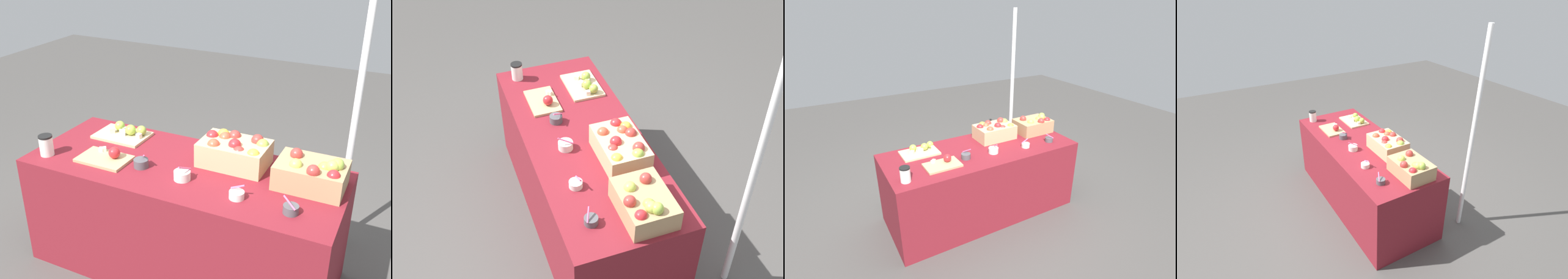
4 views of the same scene
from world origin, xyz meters
TOP-DOWN VIEW (x-y plane):
  - ground_plane at (0.00, 0.00)m, footprint 10.00×10.00m
  - table at (0.00, 0.00)m, footprint 1.90×0.76m
  - apple_crate_left at (0.74, 0.10)m, footprint 0.37×0.28m
  - apple_crate_middle at (0.26, 0.16)m, footprint 0.40×0.27m
  - cutting_board_front at (-0.45, -0.14)m, footprint 0.32×0.20m
  - cutting_board_back at (-0.54, 0.20)m, footprint 0.35×0.24m
  - sample_bowl_near at (0.42, -0.19)m, footprint 0.08×0.08m
  - sample_bowl_mid at (0.71, -0.20)m, footprint 0.09×0.08m
  - sample_bowl_far at (-0.22, -0.12)m, footprint 0.09×0.09m
  - sample_bowl_extra at (0.07, -0.14)m, footprint 0.10×0.10m
  - coffee_cup at (-0.83, -0.24)m, footprint 0.09×0.09m
  - tent_pole at (0.85, 0.70)m, footprint 0.04×0.04m

SIDE VIEW (x-z plane):
  - ground_plane at x=0.00m, z-range 0.00..0.00m
  - table at x=0.00m, z-range 0.00..0.74m
  - cutting_board_front at x=-0.45m, z-range 0.72..0.80m
  - sample_bowl_near at x=0.42m, z-range 0.72..0.80m
  - sample_bowl_mid at x=0.71m, z-range 0.72..0.81m
  - sample_bowl_far at x=-0.22m, z-range 0.72..0.82m
  - cutting_board_back at x=-0.54m, z-range 0.72..0.81m
  - sample_bowl_extra at x=0.07m, z-range 0.71..0.82m
  - coffee_cup at x=-0.83m, z-range 0.74..0.87m
  - apple_crate_left at x=0.74m, z-range 0.72..0.92m
  - apple_crate_middle at x=0.26m, z-range 0.73..0.92m
  - tent_pole at x=0.85m, z-range 0.00..2.01m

